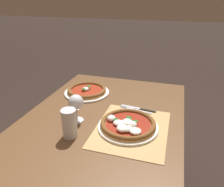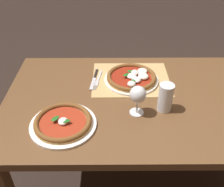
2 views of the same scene
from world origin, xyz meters
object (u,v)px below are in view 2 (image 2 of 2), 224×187
object	(u,v)px
fork	(98,80)
knife	(94,79)
pizza_near	(132,78)
wine_glass	(138,96)
pint_glass	(165,98)
pizza_far	(63,123)

from	to	relation	value
fork	knife	distance (m)	0.02
pizza_near	wine_glass	world-z (taller)	wine_glass
pint_glass	fork	bearing A→B (deg)	-36.81
pizza_near	fork	bearing A→B (deg)	-0.77
pizza_far	fork	distance (m)	0.40
pizza_near	fork	world-z (taller)	pizza_near
pizza_near	fork	distance (m)	0.20
pint_glass	knife	xyz separation A→B (m)	(0.36, -0.27, -0.06)
pizza_far	pint_glass	distance (m)	0.50
pizza_near	fork	size ratio (longest dim) A/B	1.55
pizza_far	knife	distance (m)	0.40
pizza_far	knife	xyz separation A→B (m)	(-0.12, -0.38, -0.01)
wine_glass	pint_glass	xyz separation A→B (m)	(-0.14, -0.03, -0.04)
pizza_near	pint_glass	world-z (taller)	pint_glass
fork	pizza_far	bearing A→B (deg)	68.66
fork	knife	bearing A→B (deg)	-27.17
wine_glass	pizza_far	bearing A→B (deg)	14.37
wine_glass	fork	distance (m)	0.36
wine_glass	pint_glass	size ratio (longest dim) A/B	1.07
pint_glass	knife	world-z (taller)	pint_glass
pint_glass	knife	distance (m)	0.45
knife	pint_glass	bearing A→B (deg)	143.70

